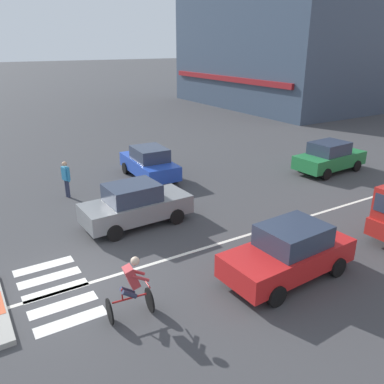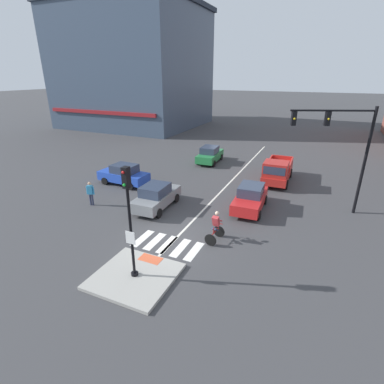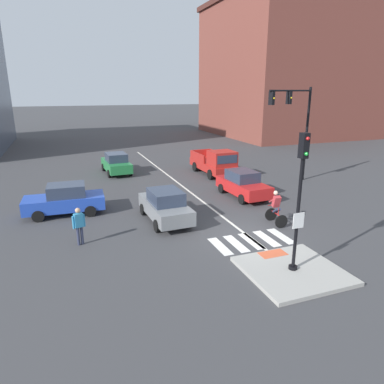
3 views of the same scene
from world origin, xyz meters
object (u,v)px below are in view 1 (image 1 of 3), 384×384
at_px(car_grey_westbound_near, 135,204).
at_px(pedestrian_at_curb_left, 66,176).
at_px(car_green_westbound_distant, 329,157).
at_px(cyclist, 131,287).
at_px(car_blue_cross_left, 149,163).
at_px(car_red_eastbound_mid, 289,252).

height_order(car_grey_westbound_near, pedestrian_at_curb_left, pedestrian_at_curb_left).
distance_m(car_green_westbound_distant, pedestrian_at_curb_left, 13.51).
bearing_deg(cyclist, car_blue_cross_left, 151.97).
distance_m(car_green_westbound_distant, cyclist, 15.00).
relative_size(car_grey_westbound_near, pedestrian_at_curb_left, 2.49).
xyz_separation_m(car_grey_westbound_near, car_green_westbound_distant, (-0.67, 11.56, 0.00)).
bearing_deg(cyclist, car_green_westbound_distant, 112.24).
bearing_deg(car_green_westbound_distant, car_grey_westbound_near, -86.66).
xyz_separation_m(car_green_westbound_distant, car_red_eastbound_mid, (6.38, -9.21, 0.00)).
bearing_deg(pedestrian_at_curb_left, car_red_eastbound_mid, 20.98).
bearing_deg(car_green_westbound_distant, pedestrian_at_curb_left, -105.29).
distance_m(car_blue_cross_left, car_green_westbound_distant, 9.60).
relative_size(car_blue_cross_left, pedestrian_at_curb_left, 2.50).
bearing_deg(car_grey_westbound_near, car_green_westbound_distant, 93.34).
bearing_deg(pedestrian_at_curb_left, car_grey_westbound_near, 19.06).
xyz_separation_m(car_grey_westbound_near, car_red_eastbound_mid, (5.71, 2.35, 0.00)).
distance_m(cyclist, pedestrian_at_curb_left, 9.28).
relative_size(car_blue_cross_left, car_red_eastbound_mid, 1.00).
bearing_deg(pedestrian_at_curb_left, car_blue_cross_left, 96.39).
bearing_deg(pedestrian_at_curb_left, cyclist, -5.33).
bearing_deg(car_grey_westbound_near, car_red_eastbound_mid, 22.38).
xyz_separation_m(car_blue_cross_left, car_green_westbound_distant, (4.05, 8.71, 0.00)).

